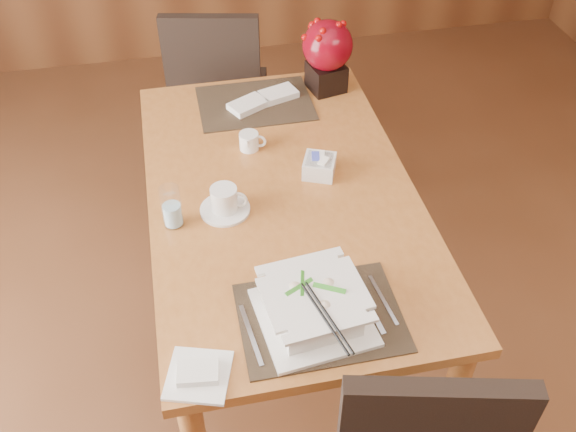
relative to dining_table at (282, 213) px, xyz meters
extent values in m
cube|color=#AE6930|center=(0.00, 0.00, 0.08)|extent=(0.90, 1.50, 0.04)
cylinder|color=#AE6930|center=(-0.39, 0.69, -0.30)|extent=(0.07, 0.07, 0.71)
cylinder|color=#AE6930|center=(0.39, -0.69, -0.30)|extent=(0.07, 0.07, 0.71)
cylinder|color=#AE6930|center=(0.39, 0.69, -0.30)|extent=(0.07, 0.07, 0.71)
cube|color=black|center=(0.00, -0.55, 0.10)|extent=(0.45, 0.33, 0.01)
cube|color=black|center=(0.00, 0.55, 0.10)|extent=(0.45, 0.33, 0.01)
cube|color=white|center=(-0.02, -0.55, 0.10)|extent=(0.33, 0.33, 0.01)
cube|color=white|center=(-0.02, -0.55, 0.16)|extent=(0.23, 0.23, 0.10)
cylinder|color=tan|center=(-0.02, -0.55, 0.16)|extent=(0.19, 0.19, 0.08)
cylinder|color=white|center=(-0.20, -0.06, 0.10)|extent=(0.16, 0.16, 0.01)
cylinder|color=white|center=(-0.20, -0.06, 0.15)|extent=(0.11, 0.11, 0.08)
cylinder|color=black|center=(-0.20, -0.06, 0.18)|extent=(0.08, 0.08, 0.01)
cylinder|color=white|center=(-0.37, -0.09, 0.17)|extent=(0.08, 0.08, 0.15)
cube|color=white|center=(0.15, 0.07, 0.13)|extent=(0.14, 0.14, 0.06)
cube|color=black|center=(0.30, 0.60, 0.15)|extent=(0.16, 0.16, 0.11)
sphere|color=maroon|center=(0.30, 0.60, 0.29)|extent=(0.20, 0.20, 0.20)
cube|color=white|center=(-0.35, -0.67, 0.10)|extent=(0.20, 0.20, 0.01)
cube|color=black|center=(-0.09, 1.13, -0.21)|extent=(0.53, 0.53, 0.06)
cube|color=black|center=(-0.13, 0.93, 0.06)|extent=(0.43, 0.14, 0.48)
cylinder|color=black|center=(0.13, 1.27, -0.45)|extent=(0.03, 0.03, 0.42)
cylinder|color=black|center=(0.05, 0.91, -0.45)|extent=(0.03, 0.03, 0.42)
cylinder|color=black|center=(-0.23, 1.35, -0.45)|extent=(0.03, 0.03, 0.42)
cylinder|color=black|center=(-0.31, 0.99, -0.45)|extent=(0.03, 0.03, 0.42)
camera|label=1|loc=(-0.31, -1.62, 1.52)|focal=40.00mm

